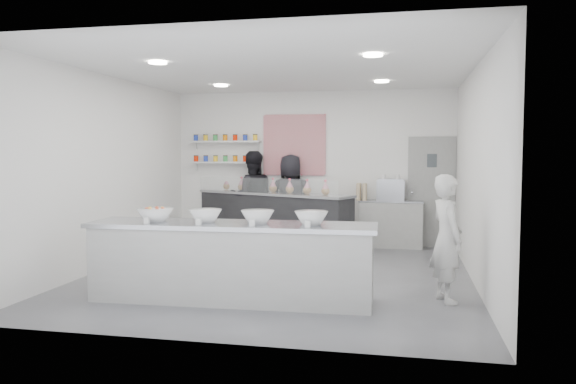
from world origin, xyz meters
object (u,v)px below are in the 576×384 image
Objects in this scene: staff_left at (252,197)px; espresso_ledge at (390,224)px; back_bar at (273,219)px; espresso_machine at (391,190)px; prep_counter at (232,262)px; staff_right at (291,199)px; woman_prep at (447,238)px.

espresso_ledge is at bearing 160.87° from staff_left.
espresso_machine is at bearing 31.17° from back_bar.
staff_right is at bearing 89.90° from prep_counter.
staff_right is at bearing -179.98° from espresso_machine.
staff_right reaches higher than espresso_ledge.
espresso_machine is 2.72m from staff_left.
espresso_ledge is at bearing -9.04° from woman_prep.
staff_left is at bearing -179.98° from espresso_machine.
espresso_machine is 3.88m from woman_prep.
back_bar is at bearing -173.59° from espresso_ledge.
back_bar is at bearing 31.81° from staff_right.
prep_counter is 4.30m from staff_right.
espresso_machine is 0.28× the size of staff_left.
back_bar is 4.64m from woman_prep.
prep_counter is 6.83× the size of espresso_machine.
prep_counter is 1.05× the size of back_bar.
espresso_machine is at bearing -8.95° from woman_prep.
back_bar is at bearing 19.84° from woman_prep.
staff_right is at bearing 64.54° from back_bar.
back_bar is 1.89× the size of staff_right.
prep_counter is 1.98× the size of staff_right.
woman_prep is 0.87× the size of staff_right.
prep_counter is 2.26× the size of woman_prep.
back_bar is at bearing 133.63° from staff_left.
woman_prep is at bearing 113.35° from staff_left.
staff_right reaches higher than espresso_machine.
woman_prep reaches higher than back_bar.
prep_counter is 2.91× the size of espresso_ledge.
back_bar is 0.68m from staff_left.
staff_left is 0.79m from staff_right.
espresso_ledge is 0.68× the size of staff_right.
staff_left reaches higher than staff_right.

